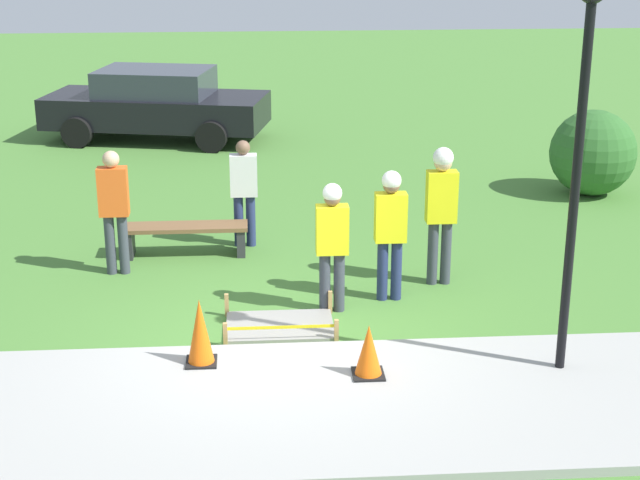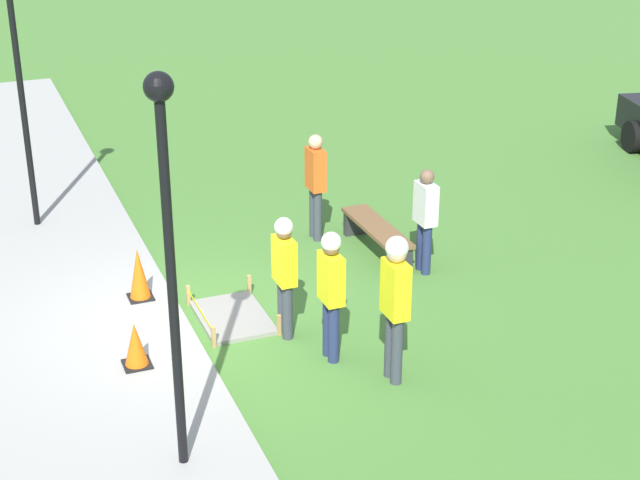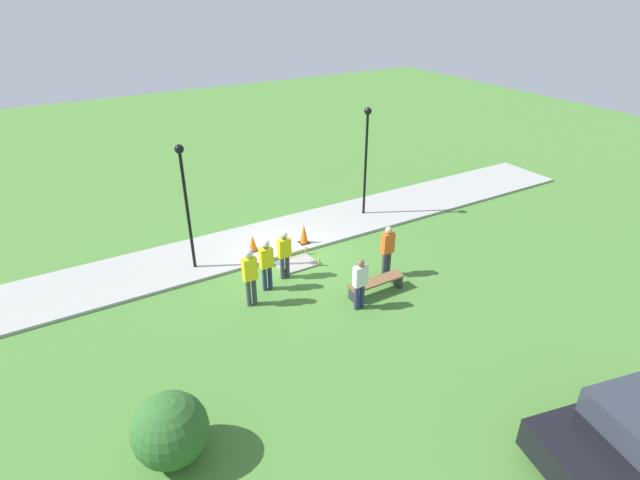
% 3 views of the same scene
% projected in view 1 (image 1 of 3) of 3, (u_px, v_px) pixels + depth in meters
% --- Properties ---
extents(ground_plane, '(60.00, 60.00, 0.00)m').
position_uv_depth(ground_plane, '(274.00, 351.00, 11.27)').
color(ground_plane, '#477A33').
extents(sidewalk, '(28.00, 2.84, 0.10)m').
position_uv_depth(sidewalk, '(278.00, 407.00, 9.91)').
color(sidewalk, '#9E9E99').
rests_on(sidewalk, ground_plane).
extents(wet_concrete_patch, '(1.34, 0.94, 0.29)m').
position_uv_depth(wet_concrete_patch, '(280.00, 326.00, 11.84)').
color(wet_concrete_patch, gray).
rests_on(wet_concrete_patch, ground_plane).
extents(traffic_cone_near_patch, '(0.34, 0.34, 0.75)m').
position_uv_depth(traffic_cone_near_patch, '(200.00, 332.00, 10.63)').
color(traffic_cone_near_patch, black).
rests_on(traffic_cone_near_patch, sidewalk).
extents(traffic_cone_far_patch, '(0.34, 0.34, 0.58)m').
position_uv_depth(traffic_cone_far_patch, '(369.00, 351.00, 10.38)').
color(traffic_cone_far_patch, black).
rests_on(traffic_cone_far_patch, sidewalk).
extents(park_bench, '(1.82, 0.44, 0.46)m').
position_uv_depth(park_bench, '(185.00, 234.00, 14.24)').
color(park_bench, '#2D2D33').
rests_on(park_bench, ground_plane).
extents(worker_supervisor, '(0.40, 0.27, 1.89)m').
position_uv_depth(worker_supervisor, '(441.00, 202.00, 12.92)').
color(worker_supervisor, '#383D47').
rests_on(worker_supervisor, ground_plane).
extents(worker_assistant, '(0.40, 0.24, 1.67)m').
position_uv_depth(worker_assistant, '(332.00, 237.00, 12.07)').
color(worker_assistant, '#383D47').
rests_on(worker_assistant, ground_plane).
extents(worker_trainee, '(0.40, 0.25, 1.72)m').
position_uv_depth(worker_trainee, '(391.00, 224.00, 12.43)').
color(worker_trainee, navy).
rests_on(worker_trainee, ground_plane).
extents(bystander_in_orange_shirt, '(0.40, 0.23, 1.75)m').
position_uv_depth(bystander_in_orange_shirt, '(114.00, 205.00, 13.33)').
color(bystander_in_orange_shirt, '#383D47').
rests_on(bystander_in_orange_shirt, ground_plane).
extents(bystander_in_gray_shirt, '(0.40, 0.22, 1.62)m').
position_uv_depth(bystander_in_gray_shirt, '(244.00, 187.00, 14.46)').
color(bystander_in_gray_shirt, navy).
rests_on(bystander_in_gray_shirt, ground_plane).
extents(lamppost_near, '(0.28, 0.28, 4.14)m').
position_uv_depth(lamppost_near, '(581.00, 124.00, 9.79)').
color(lamppost_near, black).
rests_on(lamppost_near, sidewalk).
extents(parked_car_black, '(4.98, 2.85, 1.54)m').
position_uv_depth(parked_car_black, '(156.00, 104.00, 21.13)').
color(parked_car_black, black).
rests_on(parked_car_black, ground_plane).
extents(shrub_rounded_near, '(1.51, 1.51, 1.51)m').
position_uv_depth(shrub_rounded_near, '(593.00, 153.00, 17.12)').
color(shrub_rounded_near, '#2D6028').
rests_on(shrub_rounded_near, ground_plane).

